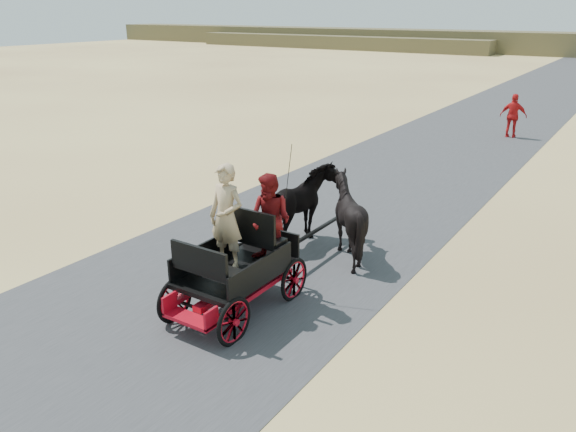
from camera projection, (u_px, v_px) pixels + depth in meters
The scene contains 9 objects.
ground at pixel (250, 263), 11.38m from camera, with size 140.00×140.00×0.00m, color tan.
road at pixel (250, 263), 11.38m from camera, with size 6.00×140.00×0.01m, color #38383A.
ridge_near at pixel (335, 42), 72.01m from camera, with size 40.00×4.00×1.60m, color brown.
carriage at pixel (237, 289), 9.55m from camera, with size 1.30×2.40×0.72m, color black, non-canonical shape.
horse_left at pixel (302, 208), 12.02m from camera, with size 0.91×2.01×1.70m, color black.
horse_right at pixel (348, 217), 11.45m from camera, with size 1.37×1.54×1.70m, color black.
driver_man at pixel (226, 217), 9.26m from camera, with size 0.66×0.43×1.80m, color tan.
passenger_woman at pixel (270, 219), 9.47m from camera, with size 0.77×0.60×1.58m, color #660C0F.
pedestrian at pixel (513, 116), 22.20m from camera, with size 1.01×0.42×1.73m, color red.
Camera 1 is at (6.31, -8.22, 4.85)m, focal length 35.00 mm.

